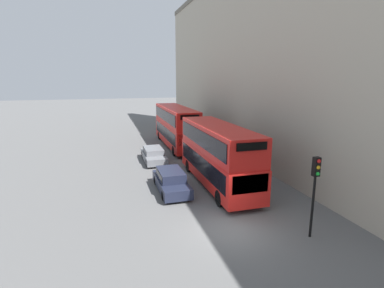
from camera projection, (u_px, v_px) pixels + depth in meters
ground_plane at (232, 230)px, 15.07m from camera, size 200.00×200.00×0.00m
building_facade at (367, 38)px, 14.90m from camera, size 1.10×80.00×18.28m
bus_leading at (218, 153)px, 20.91m from camera, size 2.59×10.12×4.30m
bus_second_in_queue at (176, 125)px, 32.96m from camera, size 2.59×11.46×4.33m
car_dark_sedan at (171, 180)px, 20.15m from camera, size 1.79×4.71×1.43m
car_hatchback at (154, 154)px, 27.23m from camera, size 1.78×4.69×1.26m
traffic_light at (315, 181)px, 13.81m from camera, size 0.30×0.36×3.97m
pedestrian at (230, 163)px, 24.03m from camera, size 0.36×0.36×1.71m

